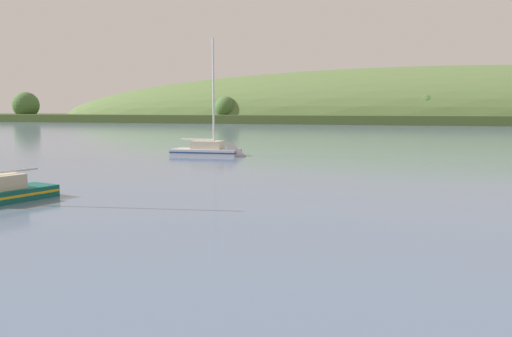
# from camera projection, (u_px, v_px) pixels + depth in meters

# --- Properties ---
(far_shoreline_hill) EXTENTS (490.63, 103.70, 49.56)m
(far_shoreline_hill) POSITION_uv_depth(u_px,v_px,m) (433.00, 122.00, 228.76)
(far_shoreline_hill) COLOR #3C4E24
(far_shoreline_hill) RESTS_ON ground
(sailboat_midwater_white) EXTENTS (9.22, 3.91, 15.39)m
(sailboat_midwater_white) POSITION_uv_depth(u_px,v_px,m) (216.00, 153.00, 60.84)
(sailboat_midwater_white) COLOR #ADB2BC
(sailboat_midwater_white) RESTS_ON ground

